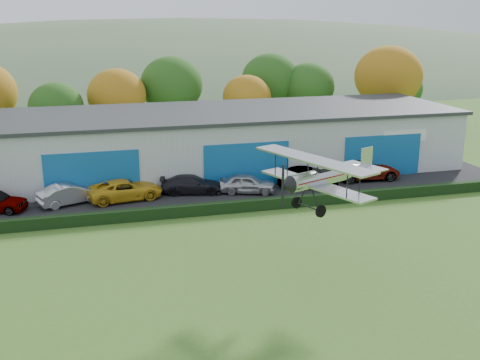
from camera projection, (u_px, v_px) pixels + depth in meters
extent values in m
plane|color=#3C6720|center=(271.00, 337.00, 24.79)|extent=(300.00, 300.00, 0.00)
cube|color=black|center=(225.00, 192.00, 45.02)|extent=(48.00, 9.00, 0.05)
cube|color=black|center=(241.00, 206.00, 40.46)|extent=(46.00, 0.60, 0.80)
cube|color=#B2B7BC|center=(229.00, 141.00, 51.33)|extent=(40.00, 12.00, 5.00)
cube|color=#2D3033|center=(229.00, 112.00, 50.59)|extent=(40.60, 12.60, 0.30)
cube|color=#13599D|center=(93.00, 175.00, 42.95)|extent=(7.00, 0.12, 3.60)
cube|color=#13599D|center=(247.00, 165.00, 45.90)|extent=(7.00, 0.12, 3.60)
cube|color=#13599D|center=(382.00, 156.00, 48.86)|extent=(7.00, 0.12, 3.60)
cylinder|color=#3D2614|center=(59.00, 141.00, 57.27)|extent=(0.36, 0.36, 2.45)
ellipsoid|color=#1E4C14|center=(56.00, 107.00, 56.31)|extent=(5.32, 5.32, 4.79)
cylinder|color=#3D2614|center=(119.00, 133.00, 60.56)|extent=(0.36, 0.36, 2.80)
ellipsoid|color=#997212|center=(117.00, 95.00, 59.46)|extent=(6.08, 6.08, 5.47)
cylinder|color=#3D2614|center=(173.00, 125.00, 63.85)|extent=(0.36, 0.36, 3.15)
ellipsoid|color=#1E4C14|center=(171.00, 85.00, 62.61)|extent=(6.84, 6.84, 6.16)
cylinder|color=#3D2614|center=(247.00, 128.00, 64.06)|extent=(0.36, 0.36, 2.45)
ellipsoid|color=#997212|center=(247.00, 97.00, 63.10)|extent=(5.32, 5.32, 4.79)
cylinder|color=#3D2614|center=(307.00, 120.00, 67.84)|extent=(0.36, 0.36, 2.80)
ellipsoid|color=#1E4C14|center=(308.00, 86.00, 66.74)|extent=(6.08, 6.08, 5.47)
cylinder|color=#3D2614|center=(385.00, 120.00, 66.00)|extent=(0.36, 0.36, 3.50)
ellipsoid|color=#997212|center=(388.00, 76.00, 64.62)|extent=(7.60, 7.60, 6.84)
cylinder|color=#3D2614|center=(398.00, 117.00, 70.84)|extent=(0.36, 0.36, 2.45)
ellipsoid|color=#1E4C14|center=(400.00, 89.00, 69.88)|extent=(5.32, 5.32, 4.79)
cylinder|color=#3D2614|center=(270.00, 117.00, 68.66)|extent=(0.36, 0.36, 3.15)
ellipsoid|color=#1E4C14|center=(271.00, 80.00, 67.43)|extent=(6.84, 6.84, 6.16)
ellipsoid|color=#4C6642|center=(187.00, 119.00, 164.00)|extent=(320.00, 196.00, 56.00)
ellipsoid|color=#4C6642|center=(407.00, 92.00, 179.72)|extent=(240.00, 126.00, 36.00)
imported|color=silver|center=(70.00, 194.00, 41.85)|extent=(4.88, 3.28, 1.52)
imported|color=gold|center=(125.00, 190.00, 42.82)|extent=(5.83, 3.41, 1.52)
imported|color=black|center=(192.00, 184.00, 44.42)|extent=(5.13, 2.92, 1.40)
imported|color=silver|center=(247.00, 184.00, 44.45)|extent=(4.69, 3.03, 1.48)
imported|color=gray|center=(308.00, 178.00, 45.84)|extent=(5.08, 3.23, 1.58)
imported|color=gray|center=(367.00, 170.00, 48.18)|extent=(5.71, 2.90, 1.55)
cylinder|color=silver|center=(318.00, 178.00, 28.73)|extent=(3.72, 2.22, 0.87)
cone|color=silver|center=(356.00, 169.00, 30.43)|extent=(2.29, 1.62, 0.87)
cone|color=black|center=(287.00, 185.00, 27.52)|extent=(0.78, 0.99, 0.87)
cube|color=maroon|center=(322.00, 176.00, 28.89)|extent=(4.08, 2.39, 0.06)
cube|color=black|center=(325.00, 169.00, 28.90)|extent=(1.29, 0.98, 0.24)
cube|color=silver|center=(315.00, 184.00, 28.70)|extent=(3.80, 6.88, 0.10)
cube|color=silver|center=(313.00, 160.00, 28.23)|extent=(4.04, 7.27, 0.10)
cylinder|color=black|center=(347.00, 184.00, 26.35)|extent=(0.08, 0.08, 1.26)
cylinder|color=black|center=(360.00, 181.00, 26.86)|extent=(0.08, 0.08, 1.26)
cylinder|color=black|center=(275.00, 163.00, 30.17)|extent=(0.08, 0.08, 1.26)
cylinder|color=black|center=(288.00, 161.00, 30.68)|extent=(0.08, 0.08, 1.26)
cylinder|color=black|center=(317.00, 168.00, 28.06)|extent=(0.13, 0.21, 0.72)
cylinder|color=black|center=(308.00, 165.00, 28.58)|extent=(0.13, 0.21, 0.72)
cylinder|color=black|center=(315.00, 198.00, 28.31)|extent=(0.32, 0.65, 1.18)
cylinder|color=black|center=(303.00, 194.00, 28.93)|extent=(0.32, 0.65, 1.18)
cylinder|color=black|center=(308.00, 207.00, 28.78)|extent=(0.77, 1.72, 0.07)
cylinder|color=black|center=(321.00, 211.00, 28.12)|extent=(0.62, 0.36, 0.62)
cylinder|color=black|center=(297.00, 202.00, 29.44)|extent=(0.62, 0.36, 0.62)
cylinder|color=black|center=(365.00, 171.00, 30.90)|extent=(0.35, 0.19, 0.41)
cube|color=silver|center=(365.00, 166.00, 30.82)|extent=(1.77, 2.65, 0.06)
cube|color=silver|center=(367.00, 157.00, 30.74)|extent=(0.82, 0.39, 1.06)
cube|color=black|center=(283.00, 186.00, 27.36)|extent=(0.10, 0.13, 2.12)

